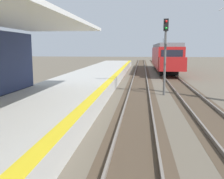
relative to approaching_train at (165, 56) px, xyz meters
The scene contains 5 objects.
station_platform 27.74m from the approaching_train, 106.37° to the right, with size 5.00×80.00×0.91m.
track_pair_nearest_platform 22.92m from the approaching_train, 98.58° to the right, with size 2.34×120.00×0.16m.
track_pair_middle 22.67m from the approaching_train, 90.01° to the right, with size 2.34×120.00×0.16m.
approaching_train is the anchor object (origin of this frame).
rail_signal_post 19.59m from the approaching_train, 94.89° to the right, with size 0.32×0.34×5.20m.
Camera 1 is at (2.07, 4.80, 3.22)m, focal length 41.83 mm.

